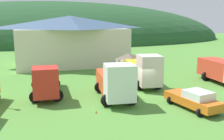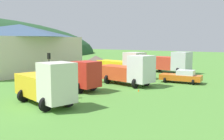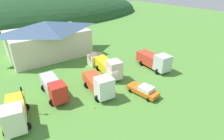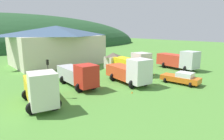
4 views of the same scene
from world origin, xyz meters
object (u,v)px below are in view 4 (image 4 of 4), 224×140
object	(u,v)px
depot_building	(57,44)
crane_truck_red	(78,75)
flatbed_truck_yellow	(133,63)
traffic_light_west	(48,75)
play_shed_cream	(113,60)
tow_truck_silver	(179,60)
service_pickup_orange	(181,78)
heavy_rig_striped	(40,88)
traffic_cone_mid_row	(132,93)
heavy_rig_white	(130,71)
traffic_cone_near_pickup	(154,75)

from	to	relation	value
depot_building	crane_truck_red	bearing A→B (deg)	-106.58
flatbed_truck_yellow	traffic_light_west	world-z (taller)	traffic_light_west
play_shed_cream	traffic_light_west	distance (m)	18.04
crane_truck_red	flatbed_truck_yellow	distance (m)	10.95
crane_truck_red	play_shed_cream	bearing A→B (deg)	122.86
tow_truck_silver	service_pickup_orange	size ratio (longest dim) A/B	1.48
tow_truck_silver	traffic_light_west	size ratio (longest dim) A/B	1.88
heavy_rig_striped	traffic_cone_mid_row	bearing A→B (deg)	83.01
service_pickup_orange	traffic_cone_mid_row	size ratio (longest dim) A/B	10.22
heavy_rig_white	traffic_light_west	xyz separation A→B (m)	(-10.71, 1.53, 0.86)
flatbed_truck_yellow	traffic_light_west	size ratio (longest dim) A/B	2.01
play_shed_cream	tow_truck_silver	distance (m)	12.36
depot_building	traffic_light_west	world-z (taller)	depot_building
heavy_rig_striped	heavy_rig_white	size ratio (longest dim) A/B	0.94
heavy_rig_white	traffic_light_west	distance (m)	10.85
heavy_rig_white	service_pickup_orange	world-z (taller)	heavy_rig_white
play_shed_cream	flatbed_truck_yellow	size ratio (longest dim) A/B	0.35
play_shed_cream	heavy_rig_white	size ratio (longest dim) A/B	0.39
traffic_cone_near_pickup	crane_truck_red	bearing A→B (deg)	170.50
traffic_cone_near_pickup	flatbed_truck_yellow	bearing A→B (deg)	123.85
flatbed_truck_yellow	depot_building	bearing A→B (deg)	-152.81
flatbed_truck_yellow	crane_truck_red	bearing A→B (deg)	-76.61
traffic_light_west	service_pickup_orange	bearing A→B (deg)	-20.38
traffic_cone_near_pickup	traffic_cone_mid_row	xyz separation A→B (m)	(-9.47, -4.22, 0.00)
flatbed_truck_yellow	heavy_rig_striped	bearing A→B (deg)	-67.24
heavy_rig_striped	traffic_cone_near_pickup	xyz separation A→B (m)	(18.98, 1.15, -1.79)
play_shed_cream	traffic_light_west	size ratio (longest dim) A/B	0.71
play_shed_cream	traffic_cone_mid_row	world-z (taller)	play_shed_cream
depot_building	crane_truck_red	distance (m)	18.85
play_shed_cream	heavy_rig_white	world-z (taller)	heavy_rig_white
crane_truck_red	traffic_cone_near_pickup	xyz separation A→B (m)	(12.92, -2.16, -1.61)
tow_truck_silver	heavy_rig_white	bearing A→B (deg)	-80.92
heavy_rig_white	flatbed_truck_yellow	world-z (taller)	flatbed_truck_yellow
traffic_cone_near_pickup	traffic_light_west	bearing A→B (deg)	179.05
crane_truck_red	flatbed_truck_yellow	bearing A→B (deg)	97.42
tow_truck_silver	traffic_cone_mid_row	distance (m)	17.25
depot_building	play_shed_cream	bearing A→B (deg)	-62.26
traffic_light_west	traffic_cone_mid_row	size ratio (longest dim) A/B	8.06
depot_building	service_pickup_orange	world-z (taller)	depot_building
play_shed_cream	traffic_light_west	xyz separation A→B (m)	(-15.96, -8.35, 1.05)
heavy_rig_striped	flatbed_truck_yellow	distance (m)	17.48
service_pickup_orange	traffic_cone_near_pickup	bearing A→B (deg)	157.06
flatbed_truck_yellow	service_pickup_orange	bearing A→B (deg)	12.96
heavy_rig_striped	traffic_cone_near_pickup	bearing A→B (deg)	104.35
flatbed_truck_yellow	traffic_light_west	xyz separation A→B (m)	(-15.54, -2.69, 0.82)
crane_truck_red	traffic_light_west	bearing A→B (deg)	-64.87
traffic_light_west	tow_truck_silver	bearing A→B (deg)	-0.84
flatbed_truck_yellow	traffic_light_west	bearing A→B (deg)	-71.09
traffic_light_west	crane_truck_red	bearing A→B (deg)	22.03
heavy_rig_white	traffic_cone_near_pickup	bearing A→B (deg)	107.49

